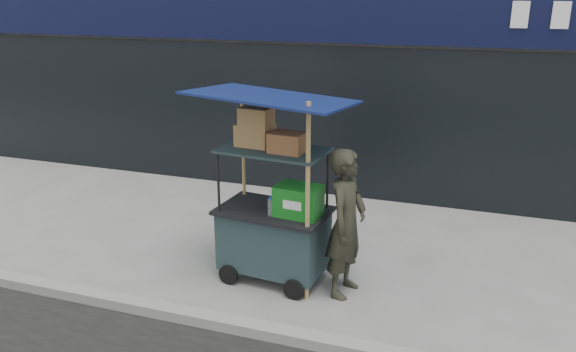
% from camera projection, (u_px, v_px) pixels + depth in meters
% --- Properties ---
extents(ground, '(80.00, 80.00, 0.00)m').
position_uv_depth(ground, '(269.00, 324.00, 5.68)').
color(ground, slate).
rests_on(ground, ground).
extents(curb, '(80.00, 0.18, 0.12)m').
position_uv_depth(curb, '(262.00, 330.00, 5.48)').
color(curb, gray).
rests_on(curb, ground).
extents(vendor_cart, '(1.75, 1.32, 2.23)m').
position_uv_depth(vendor_cart, '(275.00, 216.00, 6.35)').
color(vendor_cart, black).
rests_on(vendor_cart, ground).
extents(vendor_man, '(0.49, 0.66, 1.66)m').
position_uv_depth(vendor_man, '(346.00, 223.00, 6.04)').
color(vendor_man, black).
rests_on(vendor_man, ground).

